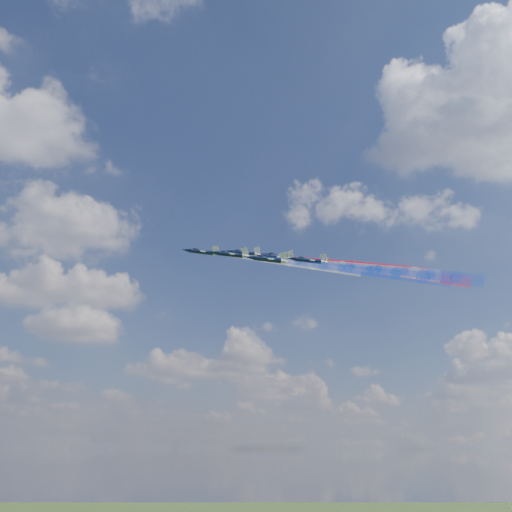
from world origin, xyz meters
name	(u,v)px	position (x,y,z in m)	size (l,w,h in m)	color
jet_lead	(202,252)	(-30.51, 21.93, 137.19)	(9.19, 11.48, 3.06)	black
trail_lead	(289,262)	(-8.42, 9.52, 133.70)	(3.83, 40.99, 3.83)	white
jet_inner_left	(231,255)	(-26.92, 9.45, 133.36)	(9.19, 11.48, 3.06)	black
trail_inner_left	(324,265)	(-4.83, -2.95, 129.88)	(3.83, 40.99, 3.83)	blue
jet_inner_right	(244,253)	(-17.06, 21.90, 138.70)	(9.19, 11.48, 3.06)	black
trail_inner_right	(329,263)	(5.03, 9.50, 135.22)	(3.83, 40.99, 3.83)	red
jet_outer_left	(268,260)	(-22.25, -4.03, 128.84)	(9.19, 11.48, 3.06)	black
trail_outer_left	(368,271)	(-0.16, -16.44, 125.36)	(3.83, 40.99, 3.83)	blue
jet_center_third	(277,257)	(-11.86, 10.75, 134.93)	(9.19, 11.48, 3.06)	black
trail_center_third	(366,268)	(10.23, -1.65, 131.45)	(3.83, 40.99, 3.83)	white
jet_outer_right	(278,256)	(-4.02, 24.47, 140.32)	(9.19, 11.48, 3.06)	black
trail_outer_right	(360,265)	(18.07, 12.07, 136.84)	(3.83, 40.99, 3.83)	red
jet_rear_left	(309,261)	(-8.64, -1.60, 131.05)	(9.19, 11.48, 3.06)	black
trail_rear_left	(404,272)	(13.44, -14.01, 127.57)	(3.83, 40.99, 3.83)	blue
jet_rear_right	(313,264)	(1.32, 12.34, 135.24)	(9.19, 11.48, 3.06)	black
trail_rear_right	(400,274)	(23.41, -0.07, 131.76)	(3.83, 40.99, 3.83)	red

